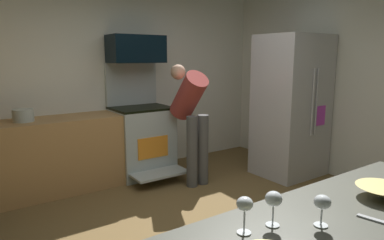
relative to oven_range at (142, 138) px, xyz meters
The scene contains 12 objects.
wall_back 0.93m from the oven_range, 131.47° to the left, with size 5.20×0.12×2.60m, color silver.
wall_right 3.06m from the oven_range, 41.67° to the right, with size 0.12×4.80×2.60m, color silver.
lower_cabinet_run 1.23m from the oven_range, behind, with size 2.40×0.60×0.90m, color #B0804C.
oven_range is the anchor object (origin of this frame).
microwave 1.22m from the oven_range, 90.00° to the left, with size 0.74×0.38×0.37m, color black.
refrigerator 2.11m from the oven_range, 34.31° to the right, with size 0.87×0.74×1.91m.
person_cook 0.86m from the oven_range, 59.46° to the right, with size 0.31×0.66×1.53m.
mixing_bowl_large 3.44m from the oven_range, 95.09° to the right, with size 0.27×0.27×0.06m, color #DCC56D.
wine_glass_near 3.54m from the oven_range, 103.69° to the right, with size 0.07×0.07×0.14m.
wine_glass_mid 3.47m from the oven_range, 106.92° to the right, with size 0.07×0.07×0.16m.
wine_glass_far 3.49m from the oven_range, 109.35° to the right, with size 0.07×0.07×0.16m.
stock_pot 1.53m from the oven_range, behind, with size 0.23×0.23×0.14m, color #B4BFB8.
Camera 1 is at (-1.74, -2.25, 1.62)m, focal length 32.11 mm.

